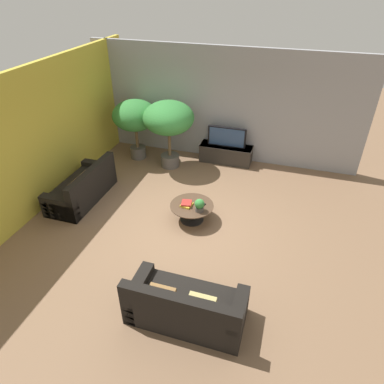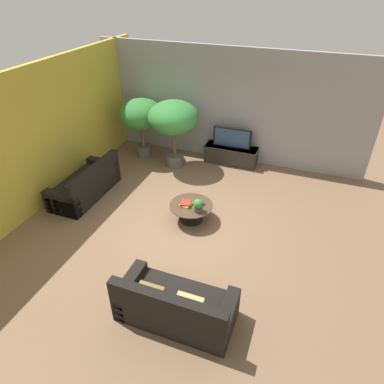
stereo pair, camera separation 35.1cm
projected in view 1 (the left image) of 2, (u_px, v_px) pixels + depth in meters
ground_plane at (184, 222)px, 7.35m from camera, size 24.00×24.00×0.00m
back_wall_stone at (222, 105)px, 9.13m from camera, size 7.40×0.12×3.00m
side_wall_left at (45, 135)px, 7.50m from camera, size 0.12×7.40×3.00m
media_console at (226, 153)px, 9.50m from camera, size 1.45×0.50×0.49m
television at (227, 137)px, 9.22m from camera, size 1.04×0.13×0.54m
coffee_table at (192, 209)px, 7.28m from camera, size 0.92×0.92×0.38m
couch_by_wall at (83, 188)px, 7.94m from camera, size 0.84×1.83×0.84m
couch_near_entry at (186, 307)px, 5.16m from camera, size 1.78×0.84×0.84m
potted_palm_tall at (135, 117)px, 9.19m from camera, size 1.21×1.21×1.67m
potted_palm_corner at (169, 120)px, 8.72m from camera, size 1.31×1.31×1.80m
potted_plant_tabletop at (199, 205)px, 6.97m from camera, size 0.20×0.20×0.28m
book_stack at (187, 204)px, 7.18m from camera, size 0.25×0.28×0.07m
remote_black at (203, 205)px, 7.19m from camera, size 0.09×0.16×0.02m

